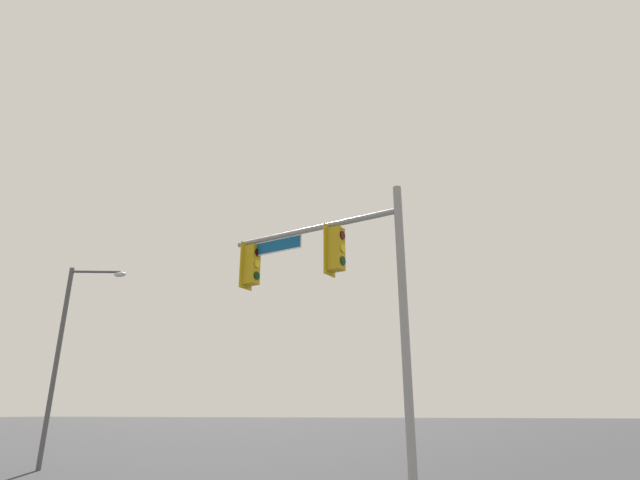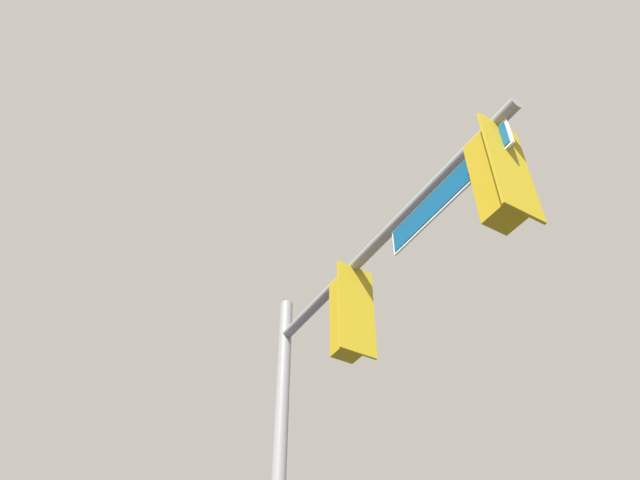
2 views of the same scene
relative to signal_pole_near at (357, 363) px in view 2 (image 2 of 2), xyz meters
The scene contains 1 object.
signal_pole_near is the anchor object (origin of this frame).
Camera 2 is at (-0.44, -11.11, 1.28)m, focal length 35.00 mm.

